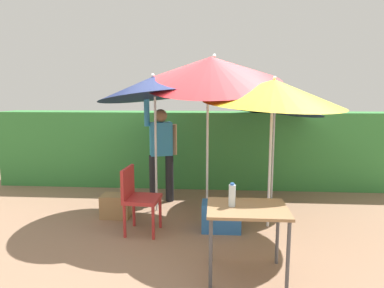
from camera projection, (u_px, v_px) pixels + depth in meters
ground_plane at (191, 221)px, 4.80m from camera, size 24.00×24.00×0.00m
hedge_row at (198, 149)px, 6.61m from camera, size 8.00×0.70×1.50m
umbrella_rainbow at (154, 87)px, 4.92m from camera, size 1.75×1.73×2.27m
umbrella_orange at (274, 103)px, 5.55m from camera, size 1.71×1.69×2.02m
umbrella_yellow at (211, 70)px, 4.75m from camera, size 2.09×2.10×2.65m
umbrella_navy at (273, 92)px, 4.33m from camera, size 1.90×1.90×2.15m
person_vendor at (161, 148)px, 5.53m from camera, size 0.55×0.33×1.88m
chair_plastic at (137, 196)px, 4.34m from camera, size 0.47×0.47×0.89m
cooler_box at (221, 216)px, 4.45m from camera, size 0.53×0.33×0.39m
crate_cardboard at (116, 206)px, 4.93m from camera, size 0.43×0.29×0.35m
folding_table at (247, 216)px, 3.27m from camera, size 0.80×0.60×0.73m
bottle_water at (232, 195)px, 3.27m from camera, size 0.07×0.07×0.24m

